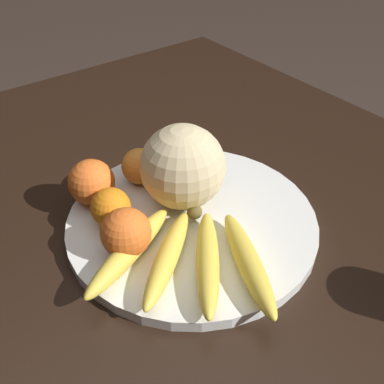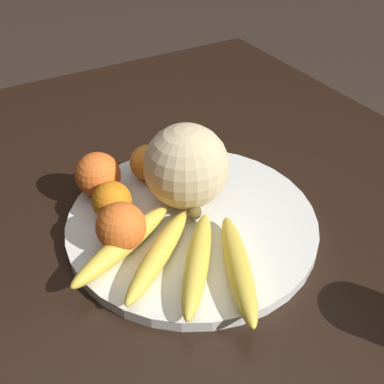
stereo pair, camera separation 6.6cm
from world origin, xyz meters
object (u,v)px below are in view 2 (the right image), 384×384
(banana_bunch, at_px, (179,256))
(orange_back_left, at_px, (148,163))
(orange_mid_center, at_px, (112,201))
(kitchen_table, at_px, (183,272))
(melon, at_px, (186,166))
(fruit_bowl, at_px, (192,221))
(orange_front_right, at_px, (121,227))
(produce_tag, at_px, (133,219))
(orange_front_left, at_px, (98,175))

(banana_bunch, xyz_separation_m, orange_back_left, (-0.20, 0.05, 0.01))
(banana_bunch, bearing_deg, orange_mid_center, -119.09)
(kitchen_table, xyz_separation_m, melon, (-0.05, 0.04, 0.17))
(fruit_bowl, relative_size, orange_back_left, 6.33)
(kitchen_table, bearing_deg, melon, 143.98)
(kitchen_table, distance_m, orange_front_right, 0.17)
(orange_front_right, xyz_separation_m, orange_mid_center, (-0.07, 0.01, -0.01))
(melon, relative_size, orange_back_left, 2.18)
(orange_mid_center, distance_m, produce_tag, 0.04)
(produce_tag, bearing_deg, orange_mid_center, -167.67)
(kitchen_table, bearing_deg, fruit_bowl, 108.36)
(melon, height_order, orange_back_left, melon)
(orange_mid_center, xyz_separation_m, orange_back_left, (-0.06, 0.09, 0.00))
(orange_back_left, bearing_deg, orange_front_left, -90.69)
(orange_front_right, height_order, orange_mid_center, orange_front_right)
(kitchen_table, bearing_deg, orange_mid_center, -131.07)
(orange_back_left, xyz_separation_m, produce_tag, (0.09, -0.07, -0.03))
(orange_front_left, bearing_deg, banana_bunch, 10.31)
(orange_mid_center, bearing_deg, fruit_bowl, 58.31)
(orange_front_right, bearing_deg, melon, 108.66)
(fruit_bowl, distance_m, melon, 0.09)
(kitchen_table, relative_size, banana_bunch, 5.01)
(orange_front_left, bearing_deg, fruit_bowl, 37.99)
(orange_front_right, xyz_separation_m, produce_tag, (-0.04, 0.03, -0.03))
(fruit_bowl, relative_size, orange_front_left, 5.25)
(orange_front_right, bearing_deg, kitchen_table, 86.85)
(orange_front_left, xyz_separation_m, orange_mid_center, (0.06, -0.00, -0.01))
(kitchen_table, height_order, orange_front_left, orange_front_left)
(banana_bunch, height_order, orange_front_right, orange_front_right)
(banana_bunch, relative_size, orange_mid_center, 4.35)
(orange_mid_center, bearing_deg, orange_front_left, 177.38)
(kitchen_table, distance_m, banana_bunch, 0.15)
(melon, distance_m, orange_mid_center, 0.12)
(melon, height_order, orange_front_right, melon)
(melon, relative_size, produce_tag, 1.59)
(melon, bearing_deg, banana_bunch, -33.32)
(orange_front_left, bearing_deg, orange_back_left, 89.31)
(fruit_bowl, height_order, orange_back_left, orange_back_left)
(orange_front_left, relative_size, produce_tag, 0.88)
(kitchen_table, distance_m, melon, 0.18)
(fruit_bowl, bearing_deg, orange_front_right, -88.97)
(fruit_bowl, distance_m, orange_back_left, 0.13)
(melon, distance_m, banana_bunch, 0.15)
(kitchen_table, distance_m, produce_tag, 0.13)
(melon, xyz_separation_m, orange_front_left, (-0.09, -0.11, -0.03))
(orange_front_right, distance_m, orange_back_left, 0.17)
(orange_front_left, xyz_separation_m, orange_front_right, (0.13, -0.02, -0.00))
(orange_front_left, relative_size, orange_mid_center, 1.21)
(melon, bearing_deg, orange_front_left, -127.31)
(orange_mid_center, bearing_deg, melon, 79.26)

